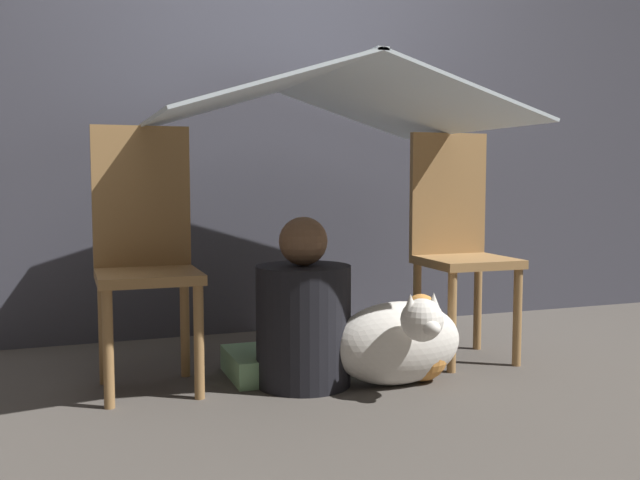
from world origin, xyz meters
The scene contains 9 objects.
ground_plane centered at (0.00, 0.00, 0.00)m, with size 8.80×8.80×0.00m, color #47423D.
wall_back centered at (0.00, 0.99, 1.25)m, with size 7.00×0.05×2.50m.
chair_left centered at (-0.66, 0.19, 0.51)m, with size 0.36×0.36×0.97m.
chair_right centered at (0.66, 0.19, 0.51)m, with size 0.36×0.36×0.97m.
sheet_canopy centered at (0.00, 0.11, 1.07)m, with size 1.32×1.15×0.21m.
person_front centered at (-0.10, 0.01, 0.25)m, with size 0.35×0.35×0.63m.
dog centered at (0.23, -0.13, 0.17)m, with size 0.51×0.41×0.38m.
floor_cushion centered at (-0.14, 0.16, 0.05)m, with size 0.42×0.33×0.10m.
plush_toy centered at (0.33, -0.10, 0.14)m, with size 0.21×0.21×0.33m.
Camera 1 is at (-0.93, -2.48, 0.77)m, focal length 40.00 mm.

